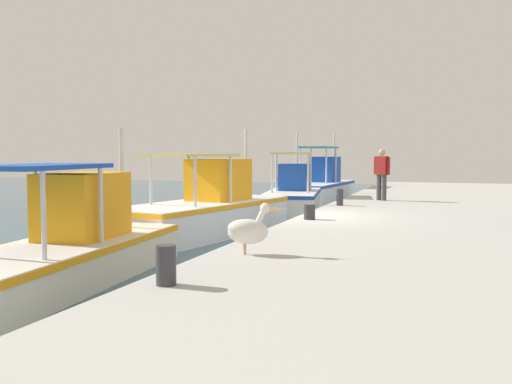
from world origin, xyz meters
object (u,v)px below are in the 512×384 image
object	(u,v)px
fishing_boat_third	(206,210)
mooring_bollard_fourth	(340,197)
mooring_bollard_second	(166,265)
fishing_boat_second	(64,249)
fishing_boat_fifth	(322,187)
pelican	(248,229)
fisherman_standing	(382,172)
mooring_bollard_third	(310,212)
fishing_boat_fourth	(293,198)

from	to	relation	value
fishing_boat_third	mooring_bollard_fourth	xyz separation A→B (m)	(2.10, -3.52, 0.31)
mooring_bollard_second	fishing_boat_third	bearing A→B (deg)	21.24
fishing_boat_third	fishing_boat_second	bearing A→B (deg)	-179.54
fishing_boat_fifth	mooring_bollard_second	world-z (taller)	fishing_boat_fifth
fishing_boat_second	mooring_bollard_second	world-z (taller)	fishing_boat_second
fishing_boat_second	mooring_bollard_fourth	world-z (taller)	fishing_boat_second
pelican	mooring_bollard_second	xyz separation A→B (m)	(-2.33, 0.21, -0.15)
fisherman_standing	fishing_boat_fifth	bearing A→B (deg)	25.81
fisherman_standing	mooring_bollard_third	bearing A→B (deg)	171.17
fishing_boat_third	fishing_boat_fourth	distance (m)	6.06
fishing_boat_third	fishing_boat_fifth	distance (m)	12.30
fishing_boat_third	mooring_bollard_second	bearing A→B (deg)	-158.76
fishing_boat_fifth	mooring_bollard_fourth	distance (m)	10.57
pelican	fishing_boat_fifth	bearing A→B (deg)	9.06
fishing_boat_second	fishing_boat_fourth	size ratio (longest dim) A/B	1.32
fishing_boat_third	fishing_boat_fifth	size ratio (longest dim) A/B	1.08
fisherman_standing	mooring_bollard_second	world-z (taller)	fisherman_standing
fisherman_standing	mooring_bollard_second	distance (m)	13.57
fishing_boat_fifth	pelican	bearing A→B (deg)	-170.94
mooring_bollard_second	mooring_bollard_fourth	bearing A→B (deg)	0.00
mooring_bollard_third	mooring_bollard_fourth	size ratio (longest dim) A/B	0.73
fishing_boat_fourth	fisherman_standing	distance (m)	3.98
pelican	mooring_bollard_third	world-z (taller)	pelican
fishing_boat_third	fisherman_standing	bearing A→B (deg)	-45.23
pelican	mooring_bollard_fourth	xyz separation A→B (m)	(8.84, 0.21, -0.15)
pelican	mooring_bollard_fourth	distance (m)	8.84
fishing_boat_fourth	mooring_bollard_second	xyz separation A→B (m)	(-15.04, -2.55, 0.36)
fishing_boat_third	pelican	distance (m)	7.72
fisherman_standing	fishing_boat_second	bearing A→B (deg)	157.91
mooring_bollard_fourth	mooring_bollard_third	bearing A→B (deg)	180.00
fishing_boat_fifth	mooring_bollard_third	size ratio (longest dim) A/B	16.71
mooring_bollard_fourth	fishing_boat_second	bearing A→B (deg)	157.98
mooring_bollard_second	mooring_bollard_third	size ratio (longest dim) A/B	1.34
fishing_boat_third	mooring_bollard_fourth	distance (m)	4.11
fisherman_standing	mooring_bollard_third	world-z (taller)	fisherman_standing
pelican	mooring_bollard_second	bearing A→B (deg)	174.78
fishing_boat_third	mooring_bollard_fourth	size ratio (longest dim) A/B	13.14
fishing_boat_fifth	mooring_bollard_third	distance (m)	14.32
fishing_boat_second	mooring_bollard_second	xyz separation A→B (m)	(-2.58, -3.47, 0.40)
pelican	mooring_bollard_third	xyz separation A→B (m)	(4.97, 0.21, -0.22)
mooring_bollard_second	mooring_bollard_third	world-z (taller)	mooring_bollard_second
mooring_bollard_fourth	mooring_bollard_second	bearing A→B (deg)	-180.00
fishing_boat_third	mooring_bollard_third	size ratio (longest dim) A/B	18.08
fishing_boat_second	fishing_boat_fifth	xyz separation A→B (m)	(18.76, -0.65, 0.09)
fishing_boat_fourth	mooring_bollard_second	size ratio (longest dim) A/B	10.27
fishing_boat_fourth	pelican	bearing A→B (deg)	-167.74
fishing_boat_second	fishing_boat_third	bearing A→B (deg)	0.46
fishing_boat_fourth	fishing_boat_second	bearing A→B (deg)	175.78
fishing_boat_third	mooring_bollard_second	xyz separation A→B (m)	(-9.06, -3.52, 0.31)
fishing_boat_fifth	pelican	size ratio (longest dim) A/B	6.33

